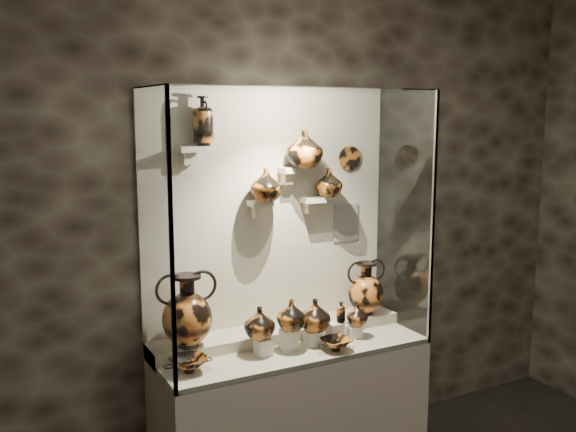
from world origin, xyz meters
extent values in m
cube|color=#2C241B|center=(0.00, 2.50, 1.60)|extent=(5.00, 0.02, 3.20)
cube|color=beige|center=(0.00, 2.18, 0.40)|extent=(1.70, 0.60, 0.80)
cube|color=#B8AD8E|center=(0.00, 2.18, 0.82)|extent=(1.68, 0.58, 0.03)
cube|color=#B8AD8E|center=(0.00, 2.35, 0.85)|extent=(1.70, 0.25, 0.10)
cube|color=beige|center=(0.00, 2.50, 1.60)|extent=(1.70, 0.03, 1.60)
cube|color=white|center=(0.00, 1.88, 1.60)|extent=(1.70, 0.01, 1.60)
cube|color=white|center=(-0.85, 2.18, 1.60)|extent=(0.01, 0.60, 1.60)
cube|color=white|center=(0.85, 2.18, 1.60)|extent=(0.01, 0.60, 1.60)
cube|color=white|center=(0.00, 2.18, 2.40)|extent=(1.70, 0.60, 0.01)
cube|color=gray|center=(-0.84, 1.89, 1.60)|extent=(0.02, 0.02, 1.60)
cube|color=gray|center=(0.84, 1.89, 1.60)|extent=(0.02, 0.02, 1.60)
cube|color=silver|center=(-0.22, 2.13, 0.88)|extent=(0.09, 0.09, 0.10)
cube|color=silver|center=(-0.05, 2.13, 0.90)|extent=(0.09, 0.09, 0.13)
cube|color=silver|center=(0.12, 2.13, 0.88)|extent=(0.09, 0.09, 0.09)
cube|color=silver|center=(0.28, 2.13, 0.89)|extent=(0.09, 0.09, 0.12)
cube|color=silver|center=(0.42, 2.13, 0.87)|extent=(0.09, 0.09, 0.08)
cube|color=beige|center=(-0.55, 2.42, 2.05)|extent=(0.14, 0.12, 0.04)
cube|color=beige|center=(-0.10, 2.42, 1.70)|extent=(0.14, 0.12, 0.04)
cube|color=beige|center=(0.10, 2.42, 1.90)|extent=(0.10, 0.12, 0.04)
cube|color=beige|center=(0.28, 2.42, 1.70)|extent=(0.14, 0.12, 0.04)
imported|color=#C46A25|center=(-0.24, 2.15, 1.03)|extent=(0.22, 0.22, 0.19)
imported|color=#B55D1F|center=(-0.04, 2.11, 1.05)|extent=(0.20, 0.20, 0.19)
imported|color=#C46A25|center=(0.14, 2.13, 1.02)|extent=(0.21, 0.21, 0.20)
imported|color=#C46A25|center=(0.44, 2.11, 0.98)|extent=(0.15, 0.15, 0.15)
imported|color=#B55D1F|center=(-0.08, 2.37, 1.82)|extent=(0.25, 0.25, 0.21)
imported|color=#B55D1F|center=(0.18, 2.35, 2.04)|extent=(0.31, 0.31, 0.24)
imported|color=#B55D1F|center=(0.38, 2.38, 1.81)|extent=(0.24, 0.24, 0.19)
cylinder|color=#9E581F|center=(0.60, 2.47, 1.95)|extent=(0.17, 0.02, 0.17)
cube|color=beige|center=(0.58, 2.47, 1.52)|extent=(0.19, 0.01, 0.26)
camera|label=1|loc=(-1.79, -1.17, 2.26)|focal=40.00mm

